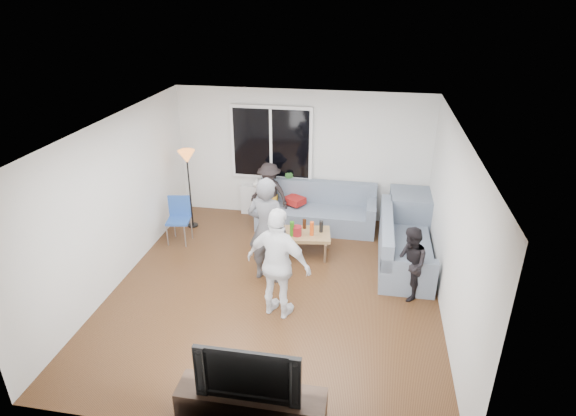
% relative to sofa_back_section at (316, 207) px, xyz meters
% --- Properties ---
extents(floor, '(5.00, 5.50, 0.04)m').
position_rel_sofa_back_section_xyz_m(floor, '(-0.36, -2.27, -0.45)').
color(floor, '#56351C').
rests_on(floor, ground).
extents(ceiling, '(5.00, 5.50, 0.04)m').
position_rel_sofa_back_section_xyz_m(ceiling, '(-0.36, -2.27, 2.20)').
color(ceiling, white).
rests_on(ceiling, ground).
extents(wall_back, '(5.00, 0.04, 2.60)m').
position_rel_sofa_back_section_xyz_m(wall_back, '(-0.36, 0.50, 0.88)').
color(wall_back, silver).
rests_on(wall_back, ground).
extents(wall_front, '(5.00, 0.04, 2.60)m').
position_rel_sofa_back_section_xyz_m(wall_front, '(-0.36, -5.04, 0.88)').
color(wall_front, silver).
rests_on(wall_front, ground).
extents(wall_left, '(0.04, 5.50, 2.60)m').
position_rel_sofa_back_section_xyz_m(wall_left, '(-2.88, -2.27, 0.88)').
color(wall_left, silver).
rests_on(wall_left, ground).
extents(wall_right, '(0.04, 5.50, 2.60)m').
position_rel_sofa_back_section_xyz_m(wall_right, '(2.16, -2.27, 0.88)').
color(wall_right, silver).
rests_on(wall_right, ground).
extents(window_frame, '(1.62, 0.06, 1.47)m').
position_rel_sofa_back_section_xyz_m(window_frame, '(-0.96, 0.42, 1.12)').
color(window_frame, white).
rests_on(window_frame, wall_back).
extents(window_glass, '(1.50, 0.02, 1.35)m').
position_rel_sofa_back_section_xyz_m(window_glass, '(-0.96, 0.38, 1.12)').
color(window_glass, black).
rests_on(window_glass, window_frame).
extents(window_mullion, '(0.05, 0.03, 1.35)m').
position_rel_sofa_back_section_xyz_m(window_mullion, '(-0.96, 0.37, 1.12)').
color(window_mullion, white).
rests_on(window_mullion, window_frame).
extents(radiator, '(1.30, 0.12, 0.62)m').
position_rel_sofa_back_section_xyz_m(radiator, '(-0.96, 0.38, -0.11)').
color(radiator, silver).
rests_on(radiator, floor).
extents(potted_plant, '(0.25, 0.22, 0.39)m').
position_rel_sofa_back_section_xyz_m(potted_plant, '(-0.61, 0.35, 0.39)').
color(potted_plant, '#346E2C').
rests_on(potted_plant, radiator).
extents(vase, '(0.20, 0.20, 0.19)m').
position_rel_sofa_back_section_xyz_m(vase, '(-1.26, 0.35, 0.29)').
color(vase, white).
rests_on(vase, radiator).
extents(sofa_back_section, '(2.30, 0.85, 0.85)m').
position_rel_sofa_back_section_xyz_m(sofa_back_section, '(0.00, 0.00, 0.00)').
color(sofa_back_section, slate).
rests_on(sofa_back_section, floor).
extents(sofa_right_section, '(2.00, 0.85, 0.85)m').
position_rel_sofa_back_section_xyz_m(sofa_right_section, '(1.66, -1.13, 0.00)').
color(sofa_right_section, slate).
rests_on(sofa_right_section, floor).
extents(sofa_corner, '(0.85, 0.85, 0.85)m').
position_rel_sofa_back_section_xyz_m(sofa_corner, '(1.82, 0.00, 0.00)').
color(sofa_corner, slate).
rests_on(sofa_corner, floor).
extents(cushion_yellow, '(0.40, 0.35, 0.14)m').
position_rel_sofa_back_section_xyz_m(cushion_yellow, '(-0.97, -0.02, 0.09)').
color(cushion_yellow, '#C48A1C').
rests_on(cushion_yellow, sofa_back_section).
extents(cushion_red, '(0.46, 0.44, 0.13)m').
position_rel_sofa_back_section_xyz_m(cushion_red, '(-0.43, 0.06, 0.09)').
color(cushion_red, maroon).
rests_on(cushion_red, sofa_back_section).
extents(coffee_table, '(1.17, 0.74, 0.40)m').
position_rel_sofa_back_section_xyz_m(coffee_table, '(-0.18, -1.07, -0.22)').
color(coffee_table, '#A67950').
rests_on(coffee_table, floor).
extents(pitcher, '(0.17, 0.17, 0.17)m').
position_rel_sofa_back_section_xyz_m(pitcher, '(-0.20, -1.16, 0.06)').
color(pitcher, maroon).
rests_on(pitcher, coffee_table).
extents(side_chair, '(0.46, 0.46, 0.86)m').
position_rel_sofa_back_section_xyz_m(side_chair, '(-2.41, -1.05, 0.01)').
color(side_chair, '#224897').
rests_on(side_chair, floor).
extents(floor_lamp, '(0.32, 0.32, 1.56)m').
position_rel_sofa_back_section_xyz_m(floor_lamp, '(-2.41, -0.39, 0.36)').
color(floor_lamp, orange).
rests_on(floor_lamp, floor).
extents(player_left, '(0.71, 0.53, 1.76)m').
position_rel_sofa_back_section_xyz_m(player_left, '(-0.55, -1.96, 0.45)').
color(player_left, '#4C4C51').
rests_on(player_left, floor).
extents(player_right, '(1.06, 0.68, 1.67)m').
position_rel_sofa_back_section_xyz_m(player_right, '(-0.19, -2.84, 0.41)').
color(player_right, silver).
rests_on(player_right, floor).
extents(spectator_right, '(0.54, 0.64, 1.16)m').
position_rel_sofa_back_section_xyz_m(spectator_right, '(1.66, -2.10, 0.16)').
color(spectator_right, black).
rests_on(spectator_right, floor).
extents(spectator_back, '(0.92, 0.70, 1.26)m').
position_rel_sofa_back_section_xyz_m(spectator_back, '(-0.94, 0.03, 0.21)').
color(spectator_back, black).
rests_on(spectator_back, floor).
extents(tv_console, '(1.60, 0.40, 0.44)m').
position_rel_sofa_back_section_xyz_m(tv_console, '(-0.11, -4.77, -0.20)').
color(tv_console, '#302118').
rests_on(tv_console, floor).
extents(television, '(1.10, 0.14, 0.64)m').
position_rel_sofa_back_section_xyz_m(television, '(-0.11, -4.77, 0.33)').
color(television, black).
rests_on(television, tv_console).
extents(bottle_a, '(0.07, 0.07, 0.23)m').
position_rel_sofa_back_section_xyz_m(bottle_a, '(-0.52, -0.95, 0.09)').
color(bottle_a, '#C45D0B').
rests_on(bottle_a, coffee_table).
extents(bottle_b, '(0.08, 0.08, 0.27)m').
position_rel_sofa_back_section_xyz_m(bottle_b, '(-0.28, -1.20, 0.11)').
color(bottle_b, '#2C7A16').
rests_on(bottle_b, coffee_table).
extents(bottle_e, '(0.07, 0.07, 0.21)m').
position_rel_sofa_back_section_xyz_m(bottle_e, '(0.21, -0.96, 0.08)').
color(bottle_e, black).
rests_on(bottle_e, coffee_table).
extents(bottle_d, '(0.07, 0.07, 0.25)m').
position_rel_sofa_back_section_xyz_m(bottle_d, '(0.06, -1.11, 0.10)').
color(bottle_d, '#EA4F14').
rests_on(bottle_d, coffee_table).
extents(bottle_c, '(0.07, 0.07, 0.18)m').
position_rel_sofa_back_section_xyz_m(bottle_c, '(-0.10, -0.88, 0.06)').
color(bottle_c, '#32170B').
rests_on(bottle_c, coffee_table).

